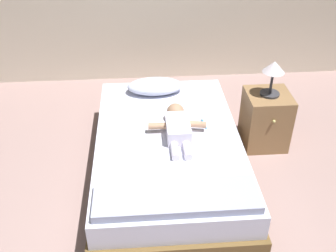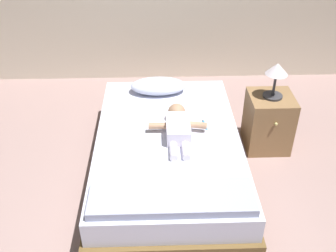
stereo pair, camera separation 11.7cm
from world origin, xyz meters
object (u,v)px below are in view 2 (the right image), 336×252
pillow (158,86)px  nightstand (268,122)px  baby (178,126)px  bed (168,155)px  lamp (276,73)px  toothbrush (205,124)px

pillow → nightstand: size_ratio=1.01×
pillow → baby: 0.72m
bed → lamp: size_ratio=6.10×
toothbrush → lamp: 0.77m
toothbrush → nightstand: 0.68m
bed → nightstand: size_ratio=3.73×
bed → lamp: (0.96, 0.37, 0.59)m
baby → toothbrush: bearing=24.5°
pillow → nightstand: bearing=-20.3°
lamp → baby: bearing=-159.7°
pillow → toothbrush: bearing=-56.1°
bed → pillow: bearing=95.5°
baby → nightstand: baby is taller
pillow → lamp: size_ratio=1.65×
baby → lamp: bearing=20.3°
pillow → toothbrush: pillow is taller
nightstand → lamp: 0.51m
pillow → toothbrush: 0.72m
toothbrush → nightstand: nightstand is taller
nightstand → lamp: lamp is taller
toothbrush → bed: bearing=-154.7°
pillow → nightstand: (1.03, -0.38, -0.19)m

